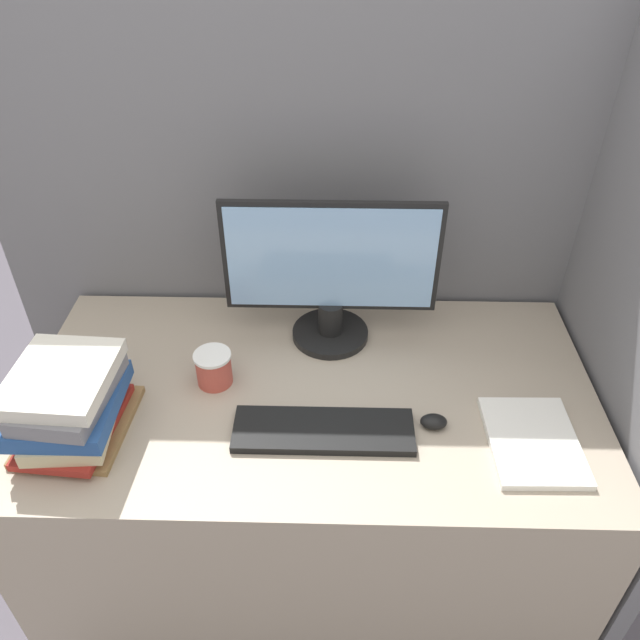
# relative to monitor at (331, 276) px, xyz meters

# --- Properties ---
(cubicle_panel_rear) EXTENTS (1.88, 0.04, 1.77)m
(cubicle_panel_rear) POSITION_rel_monitor_xyz_m (-0.05, 0.22, -0.08)
(cubicle_panel_rear) COLOR slate
(cubicle_panel_rear) RESTS_ON ground_plane
(cubicle_panel_right) EXTENTS (0.04, 0.86, 1.77)m
(cubicle_panel_right) POSITION_rel_monitor_xyz_m (0.73, -0.19, -0.08)
(cubicle_panel_right) COLOR slate
(cubicle_panel_right) RESTS_ON ground_plane
(desk) EXTENTS (1.48, 0.80, 0.76)m
(desk) POSITION_rel_monitor_xyz_m (-0.05, -0.22, -0.59)
(desk) COLOR tan
(desk) RESTS_ON ground_plane
(monitor) EXTENTS (0.58, 0.22, 0.42)m
(monitor) POSITION_rel_monitor_xyz_m (0.00, 0.00, 0.00)
(monitor) COLOR black
(monitor) RESTS_ON desk
(keyboard) EXTENTS (0.43, 0.14, 0.02)m
(keyboard) POSITION_rel_monitor_xyz_m (-0.01, -0.38, -0.20)
(keyboard) COLOR black
(keyboard) RESTS_ON desk
(mouse) EXTENTS (0.07, 0.05, 0.03)m
(mouse) POSITION_rel_monitor_xyz_m (0.26, -0.35, -0.19)
(mouse) COLOR black
(mouse) RESTS_ON desk
(coffee_cup) EXTENTS (0.10, 0.10, 0.09)m
(coffee_cup) POSITION_rel_monitor_xyz_m (-0.30, -0.20, -0.16)
(coffee_cup) COLOR #BF4C3F
(coffee_cup) RESTS_ON desk
(book_stack) EXTENTS (0.25, 0.31, 0.19)m
(book_stack) POSITION_rel_monitor_xyz_m (-0.60, -0.39, -0.11)
(book_stack) COLOR olive
(book_stack) RESTS_ON desk
(paper_pile) EXTENTS (0.21, 0.28, 0.02)m
(paper_pile) POSITION_rel_monitor_xyz_m (0.48, -0.40, -0.20)
(paper_pile) COLOR white
(paper_pile) RESTS_ON desk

